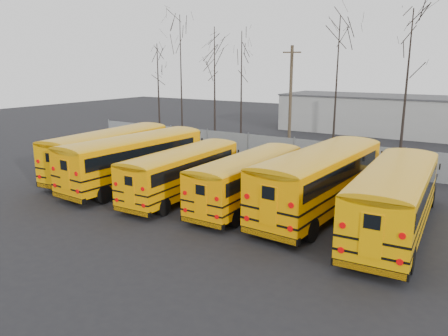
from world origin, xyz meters
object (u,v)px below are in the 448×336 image
Objects in this scene: bus_c at (184,168)px; utility_pole_left at (291,96)px; bus_d at (250,175)px; bus_e at (322,175)px; bus_f at (395,194)px; bus_b at (137,156)px; bus_a at (111,149)px.

utility_pole_left is (-1.55, 17.87, 3.01)m from bus_c.
bus_e is (3.66, 0.94, 0.31)m from bus_d.
bus_e is at bearing 160.82° from bus_f.
bus_b is 7.91m from bus_d.
bus_d is at bearing 7.03° from bus_c.
bus_b is 3.97m from bus_c.
bus_e is 18.92m from utility_pole_left.
bus_b reaches higher than bus_c.
bus_b is at bearing -178.27° from bus_d.
bus_d is 18.37m from utility_pole_left.
bus_f is (11.38, 0.46, 0.22)m from bus_c.
bus_c is at bearing -171.49° from bus_d.
bus_e reaches higher than bus_c.
bus_e reaches higher than bus_b.
bus_d is (7.90, 0.26, -0.24)m from bus_b.
utility_pole_left reaches higher than bus_e.
bus_a is 14.73m from bus_e.
bus_c is 1.00× the size of bus_d.
utility_pole_left is at bearing 85.35° from bus_b.
bus_a reaches higher than bus_c.
bus_a is 11.08m from bus_d.
bus_c is at bearing -103.14° from utility_pole_left.
bus_b is 11.62m from bus_e.
utility_pole_left is at bearing 107.53° from bus_d.
bus_e reaches higher than bus_d.
bus_c is 1.12× the size of utility_pole_left.
bus_a is 1.00× the size of bus_f.
bus_a is 0.99× the size of bus_b.
bus_d is 0.83× the size of bus_e.
bus_f is at bearing -12.75° from bus_e.
bus_a is at bearing 168.91° from bus_b.
bus_e is 1.05× the size of bus_f.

